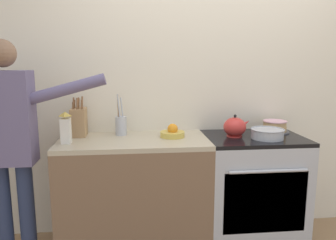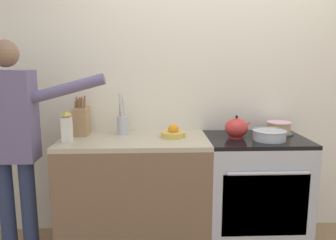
{
  "view_description": "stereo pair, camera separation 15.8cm",
  "coord_description": "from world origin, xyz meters",
  "px_view_note": "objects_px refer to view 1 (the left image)",
  "views": [
    {
      "loc": [
        -0.67,
        -2.18,
        1.48
      ],
      "look_at": [
        -0.41,
        0.26,
        1.04
      ],
      "focal_mm": 35.0,
      "sensor_mm": 36.0,
      "label": 1
    },
    {
      "loc": [
        -0.51,
        -2.19,
        1.48
      ],
      "look_at": [
        -0.41,
        0.26,
        1.04
      ],
      "focal_mm": 35.0,
      "sensor_mm": 36.0,
      "label": 2
    }
  ],
  "objects_px": {
    "stove_range": "(252,189)",
    "milk_carton": "(66,128)",
    "fruit_bowl": "(173,132)",
    "layer_cake": "(275,127)",
    "utensil_crock": "(121,125)",
    "mixing_bowl": "(267,134)",
    "knife_block": "(79,122)",
    "tea_kettle": "(235,127)",
    "person_baker": "(10,136)"
  },
  "relations": [
    {
      "from": "stove_range",
      "to": "layer_cake",
      "type": "height_order",
      "value": "layer_cake"
    },
    {
      "from": "fruit_bowl",
      "to": "milk_carton",
      "type": "xyz_separation_m",
      "value": [
        -0.8,
        -0.13,
        0.07
      ]
    },
    {
      "from": "utensil_crock",
      "to": "milk_carton",
      "type": "height_order",
      "value": "utensil_crock"
    },
    {
      "from": "tea_kettle",
      "to": "milk_carton",
      "type": "height_order",
      "value": "milk_carton"
    },
    {
      "from": "fruit_bowl",
      "to": "tea_kettle",
      "type": "bearing_deg",
      "value": -3.76
    },
    {
      "from": "stove_range",
      "to": "mixing_bowl",
      "type": "height_order",
      "value": "mixing_bowl"
    },
    {
      "from": "tea_kettle",
      "to": "fruit_bowl",
      "type": "height_order",
      "value": "tea_kettle"
    },
    {
      "from": "mixing_bowl",
      "to": "fruit_bowl",
      "type": "distance_m",
      "value": 0.74
    },
    {
      "from": "tea_kettle",
      "to": "knife_block",
      "type": "height_order",
      "value": "knife_block"
    },
    {
      "from": "tea_kettle",
      "to": "fruit_bowl",
      "type": "xyz_separation_m",
      "value": [
        -0.5,
        0.03,
        -0.04
      ]
    },
    {
      "from": "stove_range",
      "to": "knife_block",
      "type": "xyz_separation_m",
      "value": [
        -1.4,
        0.16,
        0.56
      ]
    },
    {
      "from": "stove_range",
      "to": "utensil_crock",
      "type": "distance_m",
      "value": 1.2
    },
    {
      "from": "layer_cake",
      "to": "person_baker",
      "type": "relative_size",
      "value": 0.15
    },
    {
      "from": "stove_range",
      "to": "layer_cake",
      "type": "xyz_separation_m",
      "value": [
        0.23,
        0.14,
        0.49
      ]
    },
    {
      "from": "person_baker",
      "to": "layer_cake",
      "type": "bearing_deg",
      "value": 13.43
    },
    {
      "from": "tea_kettle",
      "to": "stove_range",
      "type": "bearing_deg",
      "value": -5.89
    },
    {
      "from": "stove_range",
      "to": "fruit_bowl",
      "type": "relative_size",
      "value": 4.62
    },
    {
      "from": "stove_range",
      "to": "milk_carton",
      "type": "bearing_deg",
      "value": -176.76
    },
    {
      "from": "stove_range",
      "to": "milk_carton",
      "type": "distance_m",
      "value": 1.56
    },
    {
      "from": "mixing_bowl",
      "to": "utensil_crock",
      "type": "bearing_deg",
      "value": 167.8
    },
    {
      "from": "fruit_bowl",
      "to": "person_baker",
      "type": "height_order",
      "value": "person_baker"
    },
    {
      "from": "mixing_bowl",
      "to": "knife_block",
      "type": "height_order",
      "value": "knife_block"
    },
    {
      "from": "tea_kettle",
      "to": "utensil_crock",
      "type": "bearing_deg",
      "value": 171.09
    },
    {
      "from": "knife_block",
      "to": "milk_carton",
      "type": "height_order",
      "value": "knife_block"
    },
    {
      "from": "stove_range",
      "to": "knife_block",
      "type": "bearing_deg",
      "value": 173.33
    },
    {
      "from": "layer_cake",
      "to": "tea_kettle",
      "type": "height_order",
      "value": "tea_kettle"
    },
    {
      "from": "layer_cake",
      "to": "utensil_crock",
      "type": "bearing_deg",
      "value": 178.99
    },
    {
      "from": "utensil_crock",
      "to": "fruit_bowl",
      "type": "distance_m",
      "value": 0.43
    },
    {
      "from": "stove_range",
      "to": "milk_carton",
      "type": "relative_size",
      "value": 3.81
    },
    {
      "from": "fruit_bowl",
      "to": "mixing_bowl",
      "type": "bearing_deg",
      "value": -10.61
    },
    {
      "from": "layer_cake",
      "to": "mixing_bowl",
      "type": "distance_m",
      "value": 0.27
    },
    {
      "from": "utensil_crock",
      "to": "stove_range",
      "type": "bearing_deg",
      "value": -8.47
    },
    {
      "from": "mixing_bowl",
      "to": "person_baker",
      "type": "xyz_separation_m",
      "value": [
        -1.88,
        -0.08,
        0.04
      ]
    },
    {
      "from": "layer_cake",
      "to": "milk_carton",
      "type": "bearing_deg",
      "value": -172.62
    },
    {
      "from": "knife_block",
      "to": "milk_carton",
      "type": "bearing_deg",
      "value": -102.46
    },
    {
      "from": "tea_kettle",
      "to": "utensil_crock",
      "type": "relative_size",
      "value": 0.65
    },
    {
      "from": "stove_range",
      "to": "fruit_bowl",
      "type": "height_order",
      "value": "fruit_bowl"
    },
    {
      "from": "stove_range",
      "to": "person_baker",
      "type": "bearing_deg",
      "value": -174.71
    },
    {
      "from": "fruit_bowl",
      "to": "milk_carton",
      "type": "relative_size",
      "value": 0.83
    },
    {
      "from": "stove_range",
      "to": "fruit_bowl",
      "type": "distance_m",
      "value": 0.81
    },
    {
      "from": "layer_cake",
      "to": "knife_block",
      "type": "xyz_separation_m",
      "value": [
        -1.62,
        0.03,
        0.07
      ]
    },
    {
      "from": "stove_range",
      "to": "utensil_crock",
      "type": "xyz_separation_m",
      "value": [
        -1.06,
        0.16,
        0.53
      ]
    },
    {
      "from": "tea_kettle",
      "to": "utensil_crock",
      "type": "xyz_separation_m",
      "value": [
        -0.91,
        0.14,
        0.01
      ]
    },
    {
      "from": "layer_cake",
      "to": "utensil_crock",
      "type": "distance_m",
      "value": 1.29
    },
    {
      "from": "mixing_bowl",
      "to": "knife_block",
      "type": "bearing_deg",
      "value": 170.31
    },
    {
      "from": "tea_kettle",
      "to": "knife_block",
      "type": "distance_m",
      "value": 1.25
    },
    {
      "from": "utensil_crock",
      "to": "person_baker",
      "type": "height_order",
      "value": "person_baker"
    },
    {
      "from": "person_baker",
      "to": "utensil_crock",
      "type": "bearing_deg",
      "value": 28.57
    },
    {
      "from": "mixing_bowl",
      "to": "person_baker",
      "type": "bearing_deg",
      "value": -177.54
    },
    {
      "from": "stove_range",
      "to": "knife_block",
      "type": "height_order",
      "value": "knife_block"
    }
  ]
}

